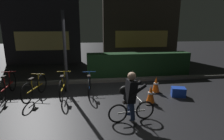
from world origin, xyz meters
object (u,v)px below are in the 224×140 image
at_px(parked_bike_center_right, 89,84).
at_px(street_post, 65,53).
at_px(cyclist, 131,97).
at_px(blue_crate, 178,92).
at_px(traffic_cone_far, 156,85).
at_px(parked_bike_leftmost, 7,86).
at_px(parked_bike_left_mid, 35,88).
at_px(traffic_cone_near, 151,95).
at_px(parked_bike_center_left, 64,86).

bearing_deg(parked_bike_center_right, street_post, 78.32).
bearing_deg(cyclist, street_post, 121.21).
xyz_separation_m(street_post, cyclist, (1.74, -2.22, -0.76)).
relative_size(blue_crate, cyclist, 0.35).
bearing_deg(traffic_cone_far, street_post, 171.50).
bearing_deg(cyclist, traffic_cone_far, 46.01).
xyz_separation_m(parked_bike_leftmost, parked_bike_left_mid, (0.94, -0.25, -0.02)).
bearing_deg(blue_crate, traffic_cone_near, -160.05).
bearing_deg(cyclist, blue_crate, 27.37).
height_order(parked_bike_center_left, traffic_cone_near, parked_bike_center_left).
xyz_separation_m(parked_bike_left_mid, traffic_cone_near, (3.56, -0.95, -0.06)).
relative_size(parked_bike_leftmost, parked_bike_left_mid, 1.09).
height_order(parked_bike_leftmost, parked_bike_center_right, parked_bike_leftmost).
bearing_deg(traffic_cone_far, traffic_cone_near, -120.23).
height_order(parked_bike_left_mid, parked_bike_center_left, parked_bike_center_left).
xyz_separation_m(traffic_cone_near, traffic_cone_far, (0.49, 0.84, 0.01)).
height_order(traffic_cone_near, cyclist, cyclist).
xyz_separation_m(parked_bike_leftmost, traffic_cone_far, (4.99, -0.36, -0.07)).
relative_size(street_post, parked_bike_center_left, 1.64).
distance_m(street_post, parked_bike_left_mid, 1.48).
relative_size(parked_bike_left_mid, parked_bike_center_left, 0.92).
xyz_separation_m(parked_bike_center_right, cyclist, (0.96, -2.02, 0.30)).
bearing_deg(parked_bike_center_left, parked_bike_leftmost, 84.22).
distance_m(parked_bike_left_mid, parked_bike_center_left, 0.90).
xyz_separation_m(parked_bike_leftmost, traffic_cone_near, (4.50, -1.20, -0.08)).
height_order(street_post, traffic_cone_near, street_post).
height_order(street_post, parked_bike_center_right, street_post).
bearing_deg(blue_crate, parked_bike_leftmost, 171.85).
bearing_deg(parked_bike_center_left, traffic_cone_far, -91.51).
bearing_deg(traffic_cone_far, blue_crate, -35.71).
bearing_deg(traffic_cone_near, blue_crate, 19.95).
bearing_deg(street_post, cyclist, -52.01).
relative_size(parked_bike_left_mid, traffic_cone_near, 2.74).
bearing_deg(traffic_cone_near, parked_bike_center_right, 148.74).
distance_m(parked_bike_leftmost, parked_bike_center_right, 2.69).
bearing_deg(parked_bike_center_left, parked_bike_left_mid, 93.14).
height_order(parked_bike_left_mid, cyclist, cyclist).
height_order(parked_bike_center_right, traffic_cone_near, parked_bike_center_right).
bearing_deg(parked_bike_center_left, cyclist, -135.33).
bearing_deg(parked_bike_center_right, traffic_cone_near, -118.48).
height_order(parked_bike_leftmost, parked_bike_center_left, same).
bearing_deg(blue_crate, traffic_cone_far, 144.29).
xyz_separation_m(parked_bike_left_mid, parked_bike_center_left, (0.90, 0.03, 0.02)).
bearing_deg(parked_bike_left_mid, street_post, -56.40).
distance_m(parked_bike_leftmost, parked_bike_center_left, 1.85).
xyz_separation_m(street_post, parked_bike_center_left, (-0.08, -0.32, -1.03)).
bearing_deg(traffic_cone_near, parked_bike_center_left, 159.77).
relative_size(street_post, parked_bike_leftmost, 1.64).
distance_m(parked_bike_leftmost, traffic_cone_near, 4.66).
xyz_separation_m(parked_bike_left_mid, traffic_cone_far, (4.05, -0.11, -0.06)).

